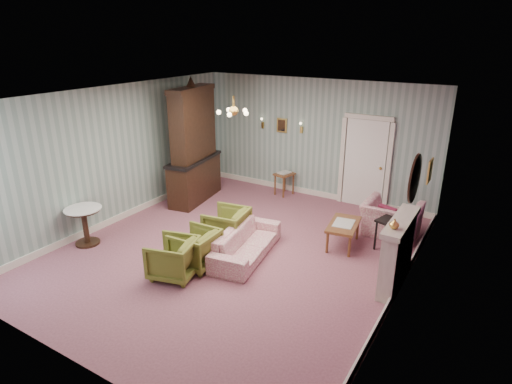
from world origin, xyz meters
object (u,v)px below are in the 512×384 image
Objects in this scene: olive_chair_b at (195,246)px; wingback_chair at (392,214)px; olive_chair_a at (173,256)px; side_table_black at (388,235)px; coffee_table at (343,234)px; sofa_chintz at (246,238)px; dresser at (193,142)px; fireplace at (398,252)px; pedestal_table at (85,226)px; olive_chair_c at (227,224)px.

wingback_chair is at bearing 136.88° from olive_chair_b.
olive_chair_a is 3.99m from side_table_black.
coffee_table is at bearing 56.11° from wingback_chair.
dresser is (-2.61, 1.78, 1.09)m from sofa_chintz.
dresser is 2.08× the size of fireplace.
pedestal_table is (-5.51, -1.67, -0.20)m from fireplace.
dresser is at bearing -162.05° from olive_chair_a.
sofa_chintz is at bearing 140.46° from olive_chair_b.
pedestal_table is at bearing -163.12° from fireplace.
side_table_black is at bearing 101.05° from wingback_chair.
side_table_black is (0.12, -0.69, -0.16)m from wingback_chair.
wingback_chair is 6.06m from pedestal_table.
side_table_black is (2.75, 2.34, -0.06)m from olive_chair_b.
dresser reaches higher than pedestal_table.
side_table_black is at bearing 19.04° from coffee_table.
sofa_chintz is at bearing -43.78° from dresser.
pedestal_table is at bearing 103.25° from sofa_chintz.
wingback_chair is 1.19m from coffee_table.
wingback_chair is 1.88m from fireplace.
sofa_chintz is (0.58, 0.76, -0.01)m from olive_chair_b.
olive_chair_b is 0.98× the size of pedestal_table.
olive_chair_c reaches higher than olive_chair_b.
pedestal_table is at bearing -105.51° from olive_chair_a.
dresser is at bearing -143.44° from olive_chair_b.
pedestal_table reaches higher than sofa_chintz.
olive_chair_b is 0.53× the size of fireplace.
sofa_chintz is 1.32× the size of fireplace.
olive_chair_c is at bearing -176.26° from fireplace.
olive_chair_c is at bearing 179.79° from olive_chair_b.
sofa_chintz is 2.68m from side_table_black.
olive_chair_a is 0.40× the size of sofa_chintz.
fireplace is (2.59, 0.47, 0.22)m from sofa_chintz.
coffee_table is 1.51× the size of side_table_black.
olive_chair_a is at bearing -0.59° from pedestal_table.
olive_chair_a is 1.49m from olive_chair_c.
sofa_chintz is 2.44× the size of pedestal_table.
dresser reaches higher than olive_chair_c.
coffee_table is at bearing 134.34° from olive_chair_b.
wingback_chair is at bearing 106.77° from fireplace.
sofa_chintz is at bearing -169.80° from fireplace.
olive_chair_a is 1.21× the size of side_table_black.
side_table_black is at bearing 128.23° from olive_chair_b.
olive_chair_a is at bearing -12.90° from olive_chair_b.
olive_chair_a is at bearing -128.95° from coffee_table.
pedestal_table reaches higher than olive_chair_a.
dresser is (-4.66, -0.48, 0.98)m from wingback_chair.
fireplace is (5.20, -1.31, -0.87)m from dresser.
olive_chair_b is at bearing 133.43° from sofa_chintz.
olive_chair_b is 0.40× the size of sofa_chintz.
olive_chair_c is 2.73m from dresser.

